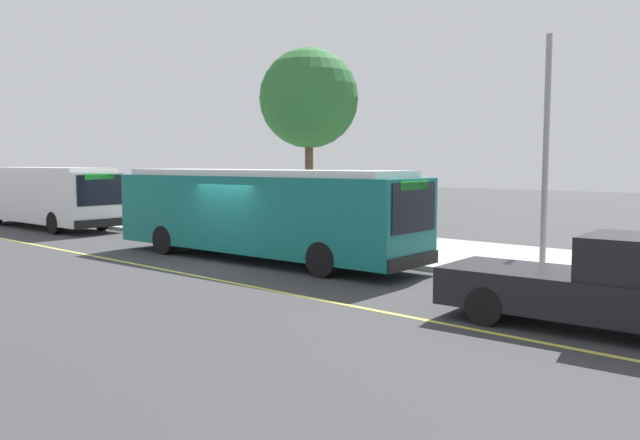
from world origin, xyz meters
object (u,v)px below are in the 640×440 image
at_px(waiting_bench, 350,230).
at_px(route_sign_post, 361,200).
at_px(transit_bus_main, 259,211).
at_px(pickup_truck, 599,286).
at_px(pedestrian_commuter, 396,224).
at_px(transit_bus_second, 46,195).

relative_size(waiting_bench, route_sign_post, 0.57).
bearing_deg(transit_bus_main, waiting_bench, 88.47).
height_order(pickup_truck, pedestrian_commuter, pickup_truck).
height_order(waiting_bench, route_sign_post, route_sign_post).
relative_size(pickup_truck, route_sign_post, 1.98).
bearing_deg(transit_bus_main, pickup_truck, -8.72).
xyz_separation_m(transit_bus_second, pedestrian_commuter, (18.51, 3.45, -0.50)).
bearing_deg(route_sign_post, pedestrian_commuter, 54.60).
relative_size(transit_bus_main, waiting_bench, 7.38).
bearing_deg(route_sign_post, transit_bus_main, -129.71).
bearing_deg(transit_bus_main, transit_bus_second, 179.44).
relative_size(route_sign_post, pedestrian_commuter, 1.66).
relative_size(transit_bus_main, pedestrian_commuter, 6.99).
bearing_deg(pedestrian_commuter, route_sign_post, -125.40).
xyz_separation_m(transit_bus_main, pickup_truck, (11.28, -1.73, -0.76)).
height_order(transit_bus_second, waiting_bench, transit_bus_second).
distance_m(transit_bus_main, pedestrian_commuter, 4.63).
bearing_deg(route_sign_post, transit_bus_second, -172.21).
bearing_deg(waiting_bench, pedestrian_commuter, -18.17).
bearing_deg(transit_bus_second, waiting_bench, 15.44).
relative_size(transit_bus_second, pedestrian_commuter, 6.07).
bearing_deg(pedestrian_commuter, waiting_bench, 161.83).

